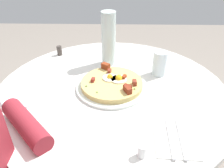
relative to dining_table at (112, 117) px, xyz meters
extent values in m
cylinder|color=silver|center=(0.00, 0.00, 0.15)|extent=(1.03, 1.03, 0.03)
cylinder|color=#333338|center=(0.00, 0.00, -0.20)|extent=(0.12, 0.12, 0.68)
cylinder|color=maroon|center=(0.29, 0.27, 0.20)|extent=(0.23, 0.24, 0.07)
cylinder|color=silver|center=(0.00, 0.00, 0.17)|extent=(0.32, 0.32, 0.01)
cylinder|color=tan|center=(0.00, 0.00, 0.19)|extent=(0.27, 0.27, 0.02)
cylinder|color=white|center=(-0.03, -0.01, 0.21)|extent=(0.07, 0.07, 0.01)
sphere|color=yellow|center=(-0.03, -0.01, 0.21)|extent=(0.03, 0.03, 0.03)
cylinder|color=white|center=(0.01, -0.03, 0.21)|extent=(0.07, 0.07, 0.01)
sphere|color=yellow|center=(0.01, -0.03, 0.21)|extent=(0.02, 0.02, 0.02)
cube|color=maroon|center=(-0.07, 0.06, 0.21)|extent=(0.04, 0.03, 0.02)
cube|color=maroon|center=(0.01, -0.08, 0.21)|extent=(0.02, 0.03, 0.02)
cube|color=maroon|center=(0.08, 0.00, 0.21)|extent=(0.02, 0.02, 0.02)
cube|color=maroon|center=(-0.07, 0.08, 0.21)|extent=(0.03, 0.04, 0.03)
cube|color=maroon|center=(-0.10, 0.02, 0.21)|extent=(0.02, 0.03, 0.02)
cube|color=maroon|center=(0.03, -0.11, 0.22)|extent=(0.04, 0.04, 0.03)
cube|color=maroon|center=(-0.05, -0.02, 0.21)|extent=(0.02, 0.03, 0.02)
cube|color=#387F2D|center=(-0.10, 0.06, 0.21)|extent=(0.01, 0.01, 0.00)
cube|color=#387F2D|center=(0.06, 0.09, 0.21)|extent=(0.01, 0.01, 0.00)
cube|color=#387F2D|center=(0.11, 0.04, 0.21)|extent=(0.01, 0.00, 0.00)
cube|color=#387F2D|center=(0.03, -0.04, 0.21)|extent=(0.01, 0.01, 0.00)
cylinder|color=white|center=(0.38, 0.09, 0.17)|extent=(0.15, 0.15, 0.01)
cube|color=white|center=(-0.22, 0.30, 0.17)|extent=(0.15, 0.18, 0.00)
cube|color=silver|center=(-0.20, 0.30, 0.17)|extent=(0.02, 0.18, 0.00)
cube|color=silver|center=(-0.24, 0.30, 0.17)|extent=(0.02, 0.18, 0.00)
cylinder|color=silver|center=(-0.23, -0.13, 0.23)|extent=(0.07, 0.07, 0.12)
cylinder|color=silver|center=(0.02, -0.23, 0.30)|extent=(0.07, 0.07, 0.27)
cylinder|color=white|center=(-0.10, 0.37, 0.19)|extent=(0.03, 0.03, 0.05)
cylinder|color=#3F3833|center=(0.30, -0.33, 0.19)|extent=(0.03, 0.03, 0.05)
camera|label=1|loc=(-0.02, 0.84, 0.74)|focal=36.44mm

